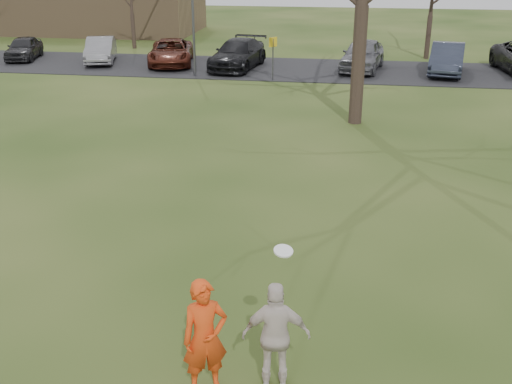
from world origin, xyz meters
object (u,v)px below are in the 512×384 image
Objects in this scene: car_5 at (447,59)px; car_0 at (24,48)px; player_defender at (205,338)px; building at (65,4)px; car_2 at (171,52)px; car_4 at (362,55)px; car_3 at (238,54)px; car_1 at (101,50)px; catching_play at (276,335)px.

car_0 is at bearing -172.07° from car_5.
building is at bearing 90.61° from player_defender.
car_2 is (8.79, -0.35, 0.04)m from car_0.
car_4 reaches higher than car_0.
car_3 is at bearing 72.49° from player_defender.
car_5 is (14.52, -0.25, 0.08)m from car_2.
car_5 is (6.60, 25.12, -0.12)m from player_defender.
car_5 is at bearing -14.49° from car_0.
car_5 is (18.59, -0.34, 0.07)m from car_1.
car_1 is 1.80× the size of catching_play.
building reaches higher than car_5.
car_5 reaches higher than car_0.
player_defender reaches higher than car_1.
player_defender is 0.40× the size of car_5.
car_4 is 25.71m from building.
car_0 is at bearing 124.81° from catching_play.
car_1 is (-12.00, 25.46, -0.20)m from player_defender.
car_2 is at bearing 109.56° from catching_play.
catching_play reaches higher than car_3.
car_2 is 0.24× the size of building.
building reaches higher than player_defender.
car_5 is at bearing 5.59° from car_4.
player_defender is at bearing -73.06° from car_3.
car_1 is 14.37m from car_4.
car_3 is 1.12× the size of car_5.
car_1 is at bearing 88.29° from player_defender.
car_1 is at bearing -16.18° from car_0.
car_3 is at bearing -166.09° from car_4.
car_2 is 10.30m from car_4.
catching_play is (5.14, -24.69, 0.13)m from car_3.
catching_play is at bearing -61.14° from building.
car_2 is 17.60m from building.
car_3 is (-4.14, 24.93, -0.14)m from player_defender.
catching_play reaches higher than car_2.
car_3 is at bearing -19.10° from car_2.
player_defender reaches higher than car_2.
building is at bearing 147.47° from car_3.
car_4 reaches higher than car_5.
catching_play is (13.00, -25.23, 0.19)m from car_1.
car_1 is 4.07m from car_2.
car_4 is (10.30, 0.04, 0.12)m from car_2.
building is at bearing 163.16° from car_5.
car_0 is 0.73× the size of car_3.
car_2 is at bearing 80.41° from player_defender.
car_1 is 0.85× the size of car_2.
player_defender is 1.03m from catching_play.
building reaches higher than car_2.
catching_play is 43.36m from building.
car_1 is 0.89× the size of car_4.
building is (-20.92, 37.96, 1.03)m from catching_play.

